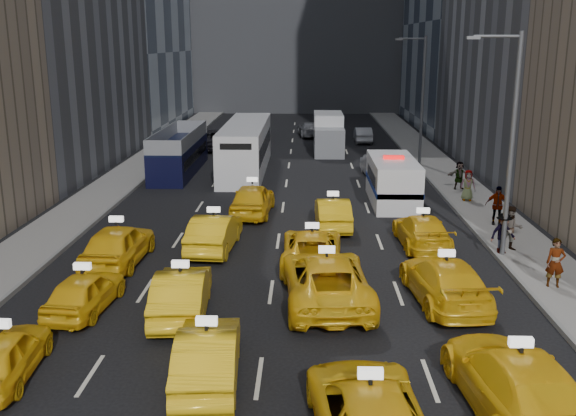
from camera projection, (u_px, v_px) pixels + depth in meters
name	position (u px, v px, depth m)	size (l,w,h in m)	color
sidewalk_west	(116.00, 185.00, 39.45)	(3.00, 90.00, 0.15)	gray
sidewalk_east	(459.00, 187.00, 38.89)	(3.00, 90.00, 0.15)	gray
curb_west	(139.00, 184.00, 39.41)	(0.15, 90.00, 0.18)	slate
curb_east	(435.00, 186.00, 38.93)	(0.15, 90.00, 0.18)	slate
streetlight_near	(509.00, 139.00, 25.13)	(2.15, 0.22, 9.00)	#595B60
streetlight_far	(421.00, 96.00, 44.48)	(2.15, 0.22, 9.00)	#595B60
taxi_4	(3.00, 355.00, 16.74)	(1.59, 3.95, 1.35)	yellow
taxi_5	(208.00, 355.00, 16.63)	(1.55, 4.44, 1.46)	yellow
taxi_6	(369.00, 412.00, 14.06)	(2.42, 5.24, 1.46)	yellow
taxi_7	(517.00, 383.00, 15.10)	(2.31, 5.68, 1.65)	yellow
taxi_8	(85.00, 292.00, 20.98)	(1.58, 3.92, 1.34)	yellow
taxi_9	(182.00, 293.00, 20.66)	(1.61, 4.62, 1.52)	yellow
taxi_10	(326.00, 279.00, 21.65)	(2.76, 5.99, 1.67)	yellow
taxi_11	(445.00, 281.00, 21.68)	(2.15, 5.28, 1.53)	yellow
taxi_12	(118.00, 244.00, 25.38)	(1.95, 4.84, 1.65)	yellow
taxi_13	(214.00, 232.00, 27.16)	(1.64, 4.71, 1.55)	yellow
taxi_14	(312.00, 248.00, 25.35)	(2.33, 5.05, 1.40)	yellow
taxi_15	(422.00, 231.00, 27.61)	(1.95, 4.80, 1.39)	yellow
taxi_16	(253.00, 199.00, 32.67)	(1.92, 4.78, 1.63)	yellow
taxi_17	(333.00, 213.00, 30.44)	(1.53, 4.38, 1.44)	yellow
nypd_van	(393.00, 182.00, 35.01)	(2.80, 6.28, 2.63)	white
double_decker	(179.00, 152.00, 43.04)	(2.76, 10.07, 2.90)	black
city_bus	(246.00, 147.00, 43.55)	(4.17, 12.95, 3.29)	silver
box_truck	(328.00, 134.00, 51.09)	(2.59, 6.73, 3.03)	silver
misc_car_0	(376.00, 165.00, 42.15)	(1.56, 4.47, 1.47)	#9E9FA5
misc_car_1	(215.00, 139.00, 52.65)	(2.71, 5.89, 1.64)	black
misc_car_2	(309.00, 129.00, 59.76)	(1.90, 4.67, 1.36)	slate
misc_car_3	(260.00, 131.00, 58.46)	(1.71, 4.26, 1.45)	black
misc_car_4	(363.00, 135.00, 56.34)	(1.41, 4.06, 1.34)	#ADB0B5
pedestrian_0	(555.00, 263.00, 22.63)	(0.65, 0.42, 1.78)	gray
pedestrian_1	(511.00, 229.00, 26.57)	(0.92, 0.50, 1.89)	gray
pedestrian_2	(503.00, 233.00, 26.26)	(1.10, 0.45, 1.70)	gray
pedestrian_3	(497.00, 205.00, 30.40)	(1.10, 0.50, 1.87)	gray
pedestrian_4	(468.00, 185.00, 35.03)	(0.83, 0.45, 1.69)	gray
pedestrian_5	(459.00, 175.00, 37.74)	(1.53, 0.44, 1.65)	gray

